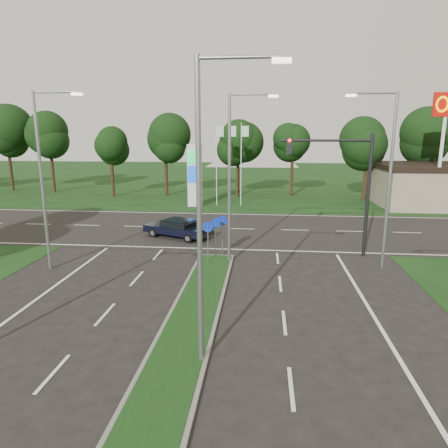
{
  "coord_description": "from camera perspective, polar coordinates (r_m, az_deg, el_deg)",
  "views": [
    {
      "loc": [
        2.6,
        -5.02,
        6.96
      ],
      "look_at": [
        0.53,
        15.91,
        2.2
      ],
      "focal_mm": 32.0,
      "sensor_mm": 36.0,
      "label": 1
    }
  ],
  "objects": [
    {
      "name": "verge_far",
      "position": [
        60.48,
        3.17,
        6.13
      ],
      "size": [
        160.0,
        50.0,
        0.02
      ],
      "primitive_type": "cube",
      "color": "black",
      "rests_on": "ground"
    },
    {
      "name": "cross_road",
      "position": [
        29.96,
        0.52,
        -0.68
      ],
      "size": [
        160.0,
        12.0,
        0.02
      ],
      "primitive_type": "cube",
      "color": "black",
      "rests_on": "ground"
    },
    {
      "name": "median_kerb",
      "position": [
        11.65,
        -9.16,
        -23.75
      ],
      "size": [
        2.0,
        26.0,
        0.12
      ],
      "primitive_type": "cube",
      "color": "slate",
      "rests_on": "ground"
    },
    {
      "name": "streetlight_median_near",
      "position": [
        11.29,
        -2.57,
        3.15
      ],
      "size": [
        2.53,
        0.22,
        9.0
      ],
      "color": "gray",
      "rests_on": "ground"
    },
    {
      "name": "streetlight_median_far",
      "position": [
        21.16,
        1.31,
        7.65
      ],
      "size": [
        2.53,
        0.22,
        9.0
      ],
      "color": "gray",
      "rests_on": "ground"
    },
    {
      "name": "streetlight_left_far",
      "position": [
        22.0,
        -24.24,
        6.74
      ],
      "size": [
        2.53,
        0.22,
        9.0
      ],
      "color": "gray",
      "rests_on": "ground"
    },
    {
      "name": "streetlight_right_far",
      "position": [
        22.0,
        22.17,
        6.91
      ],
      "size": [
        2.53,
        0.22,
        9.0
      ],
      "rotation": [
        0.0,
        0.0,
        3.14
      ],
      "color": "gray",
      "rests_on": "ground"
    },
    {
      "name": "traffic_signal",
      "position": [
        23.58,
        16.96,
        6.59
      ],
      "size": [
        5.1,
        0.42,
        7.0
      ],
      "color": "black",
      "rests_on": "ground"
    },
    {
      "name": "median_signs",
      "position": [
        22.21,
        -1.23,
        -0.92
      ],
      "size": [
        1.16,
        1.76,
        2.38
      ],
      "color": "gray",
      "rests_on": "ground"
    },
    {
      "name": "gas_pylon",
      "position": [
        38.78,
        -3.88,
        7.16
      ],
      "size": [
        5.8,
        1.26,
        8.0
      ],
      "color": "silver",
      "rests_on": "ground"
    },
    {
      "name": "mcdonalds_sign",
      "position": [
        40.08,
        29.02,
        12.67
      ],
      "size": [
        2.2,
        0.47,
        10.4
      ],
      "color": "silver",
      "rests_on": "ground"
    },
    {
      "name": "treeline_far",
      "position": [
        45.02,
        2.53,
        12.58
      ],
      "size": [
        6.0,
        6.0,
        9.9
      ],
      "color": "black",
      "rests_on": "ground"
    },
    {
      "name": "navy_sedan",
      "position": [
        27.49,
        -6.59,
        -0.55
      ],
      "size": [
        4.94,
        3.58,
        1.26
      ],
      "rotation": [
        0.0,
        0.0,
        1.15
      ],
      "color": "black",
      "rests_on": "ground"
    }
  ]
}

